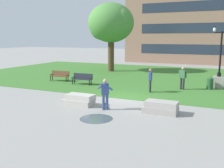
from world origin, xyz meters
name	(u,v)px	position (x,y,z in m)	size (l,w,h in m)	color
ground_plane	(125,99)	(0.00, 0.00, 0.00)	(140.00, 140.00, 0.00)	gray
grass_lawn	(163,78)	(0.00, 10.00, 0.01)	(40.00, 20.00, 0.02)	#3D752D
concrete_block_center	(79,100)	(-1.89, -2.45, 0.31)	(1.86, 0.90, 0.64)	#B2ADA3
concrete_block_left	(161,107)	(2.87, -2.11, 0.31)	(1.80, 0.90, 0.64)	#9E9991
person_skateboarder	(105,92)	(-0.06, -2.73, 0.97)	(0.99, 0.55, 1.71)	#384C7A
skateboard	(105,106)	(-0.27, -2.29, 0.09)	(0.73, 0.96, 0.14)	#2D4C75
puddle	(96,119)	(0.25, -4.36, 0.00)	(1.62, 1.62, 0.01)	#47515B
park_bench_near_right	(82,78)	(-5.24, 3.46, 0.54)	(1.82, 0.61, 0.90)	#1E232D
park_bench_far_left	(60,75)	(-7.97, 4.10, 0.54)	(1.84, 0.68, 0.90)	brown
lamp_post_right	(219,76)	(5.24, 6.49, 0.99)	(1.32, 0.80, 4.74)	gray
tree_far_left	(111,24)	(-6.77, 12.41, 5.45)	(5.47, 5.21, 7.73)	#4C3823
trash_bin	(210,83)	(4.68, 5.65, 0.50)	(0.49, 0.49, 0.96)	#234C28
person_bystander_near_lawn	(150,79)	(0.86, 2.72, 0.98)	(0.36, 0.84, 1.71)	#28282D
person_bystander_far_lawn	(183,77)	(2.78, 4.73, 0.98)	(0.63, 0.32, 1.71)	#28282D
building_facade_distant	(199,23)	(1.49, 24.50, 5.95)	(22.23, 1.03, 11.92)	#8E6B56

